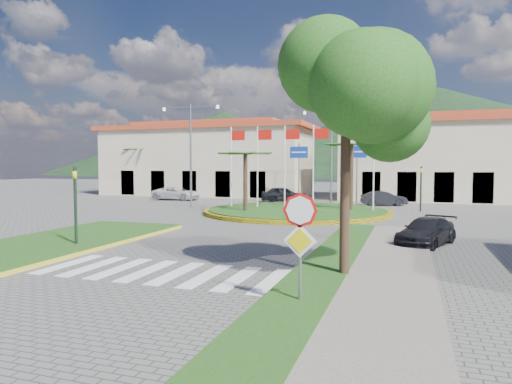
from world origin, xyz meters
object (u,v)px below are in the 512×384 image
(car_dark_b, at_px, (384,198))
(roundabout_island, at_px, (297,211))
(white_van, at_px, (176,193))
(stop_sign, at_px, (300,230))
(car_dark_a, at_px, (284,194))
(car_side_right, at_px, (426,232))
(deciduous_tree, at_px, (346,98))

(car_dark_b, bearing_deg, roundabout_island, 129.34)
(white_van, xyz_separation_m, car_dark_b, (18.85, 0.00, -0.04))
(stop_sign, xyz_separation_m, car_dark_a, (-8.25, 28.94, -1.10))
(car_dark_a, bearing_deg, car_side_right, -168.27)
(roundabout_island, distance_m, car_dark_b, 9.59)
(deciduous_tree, bearing_deg, car_dark_a, 108.86)
(stop_sign, relative_size, car_dark_a, 0.66)
(stop_sign, height_order, white_van, stop_sign)
(roundabout_island, distance_m, stop_sign, 20.69)
(white_van, xyz_separation_m, car_dark_a, (10.22, 0.90, 0.06))
(stop_sign, xyz_separation_m, car_dark_b, (0.38, 28.04, -1.20))
(stop_sign, bearing_deg, deciduous_tree, 78.82)
(roundabout_island, bearing_deg, car_dark_a, 110.65)
(white_van, relative_size, car_dark_a, 1.12)
(roundabout_island, distance_m, white_van, 15.76)
(roundabout_island, bearing_deg, stop_sign, -76.27)
(roundabout_island, xyz_separation_m, white_van, (-13.58, 8.00, 0.46))
(car_dark_b, distance_m, car_side_right, 18.53)
(roundabout_island, relative_size, deciduous_tree, 1.87)
(white_van, height_order, car_dark_a, car_dark_a)
(white_van, bearing_deg, stop_sign, -146.74)
(car_side_right, bearing_deg, white_van, 160.16)
(deciduous_tree, distance_m, white_van, 31.77)
(stop_sign, bearing_deg, roundabout_island, 103.73)
(car_dark_a, bearing_deg, white_van, 76.36)
(deciduous_tree, height_order, white_van, deciduous_tree)
(car_dark_a, relative_size, car_dark_b, 1.13)
(deciduous_tree, distance_m, car_dark_b, 25.42)
(white_van, bearing_deg, deciduous_tree, -142.78)
(stop_sign, height_order, car_side_right, stop_sign)
(car_dark_a, bearing_deg, deciduous_tree, -179.81)
(car_dark_a, bearing_deg, stop_sign, 177.24)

